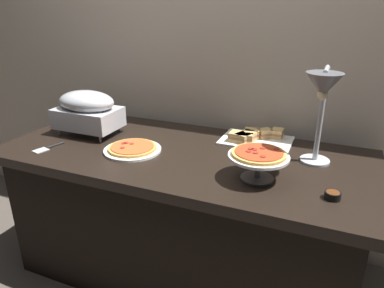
# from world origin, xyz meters

# --- Properties ---
(ground_plane) EXTENTS (8.00, 8.00, 0.00)m
(ground_plane) POSITION_xyz_m (0.00, 0.00, 0.00)
(ground_plane) COLOR #4C443D
(back_wall) EXTENTS (4.40, 0.04, 2.40)m
(back_wall) POSITION_xyz_m (0.00, 0.50, 1.20)
(back_wall) COLOR #B7A893
(back_wall) RESTS_ON ground_plane
(buffet_table) EXTENTS (1.90, 0.84, 0.76)m
(buffet_table) POSITION_xyz_m (0.00, 0.00, 0.39)
(buffet_table) COLOR black
(buffet_table) RESTS_ON ground_plane
(chafing_dish) EXTENTS (0.36, 0.24, 0.25)m
(chafing_dish) POSITION_xyz_m (-0.62, 0.04, 0.90)
(chafing_dish) COLOR #B7BABF
(chafing_dish) RESTS_ON buffet_table
(heat_lamp) EXTENTS (0.15, 0.29, 0.46)m
(heat_lamp) POSITION_xyz_m (0.64, 0.01, 1.11)
(heat_lamp) COLOR #B7BABF
(heat_lamp) RESTS_ON buffet_table
(pizza_plate_front) EXTENTS (0.30, 0.30, 0.03)m
(pizza_plate_front) POSITION_xyz_m (-0.24, -0.09, 0.77)
(pizza_plate_front) COLOR white
(pizza_plate_front) RESTS_ON buffet_table
(pizza_plate_center) EXTENTS (0.26, 0.26, 0.13)m
(pizza_plate_center) POSITION_xyz_m (0.42, -0.15, 0.86)
(pizza_plate_center) COLOR #595B60
(pizza_plate_center) RESTS_ON buffet_table
(sandwich_platter) EXTENTS (0.38, 0.27, 0.06)m
(sandwich_platter) POSITION_xyz_m (0.30, 0.29, 0.78)
(sandwich_platter) COLOR white
(sandwich_platter) RESTS_ON buffet_table
(sauce_cup_near) EXTENTS (0.06, 0.06, 0.03)m
(sauce_cup_near) POSITION_xyz_m (0.73, -0.21, 0.78)
(sauce_cup_near) COLOR black
(sauce_cup_near) RESTS_ON buffet_table
(serving_spatula) EXTENTS (0.08, 0.17, 0.01)m
(serving_spatula) POSITION_xyz_m (-0.67, -0.24, 0.76)
(serving_spatula) COLOR #B7BABF
(serving_spatula) RESTS_ON buffet_table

